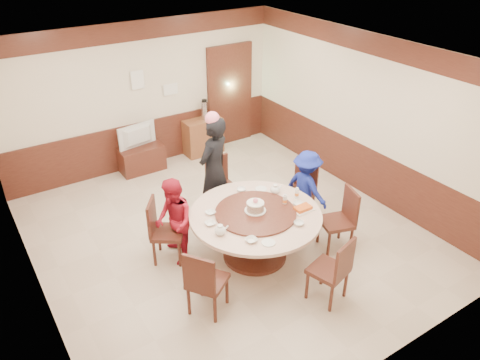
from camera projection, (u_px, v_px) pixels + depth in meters
room at (227, 174)px, 6.87m from camera, size 6.00×6.04×2.84m
banquet_table at (255, 226)px, 6.67m from camera, size 1.87×1.87×0.78m
chair_0 at (299, 201)px, 7.69m from camera, size 0.57×0.57×0.97m
chair_1 at (223, 196)px, 7.83m from camera, size 0.44×0.45×0.97m
chair_2 at (167, 241)px, 6.74m from camera, size 0.62×0.61×0.97m
chair_3 at (207, 291)px, 5.84m from camera, size 0.61×0.61×0.97m
chair_4 at (329, 280)px, 6.02m from camera, size 0.54×0.55×0.97m
chair_5 at (336, 230)px, 6.98m from camera, size 0.56×0.55×0.97m
person_standing at (214, 170)px, 7.39m from camera, size 0.77×0.66×1.78m
person_red at (174, 221)px, 6.57m from camera, size 0.60×0.71×1.30m
person_blue at (306, 187)px, 7.45m from camera, size 0.57×0.86×1.24m
birthday_cake at (255, 206)px, 6.54m from camera, size 0.30×0.30×0.20m
teapot_left at (220, 231)px, 6.11m from camera, size 0.17×0.15×0.13m
teapot_right at (275, 190)px, 7.01m from camera, size 0.17×0.15×0.13m
bowl_0 at (211, 213)px, 6.55m from camera, size 0.14×0.14×0.03m
bowl_1 at (299, 223)px, 6.31m from camera, size 0.14×0.14×0.04m
bowl_2 at (251, 240)px, 5.99m from camera, size 0.16×0.16×0.04m
bowl_3 at (298, 204)px, 6.74m from camera, size 0.14×0.14×0.05m
bowl_4 at (210, 223)px, 6.32m from camera, size 0.14×0.14×0.04m
bowl_5 at (241, 190)px, 7.09m from camera, size 0.14×0.14×0.04m
saucer_near at (268, 243)px, 5.97m from camera, size 0.18×0.18×0.01m
saucer_far at (261, 189)px, 7.14m from camera, size 0.18×0.18×0.01m
shrimp_platter at (303, 209)px, 6.62m from camera, size 0.30×0.20×0.06m
bottle_0 at (285, 200)px, 6.71m from camera, size 0.06×0.06×0.16m
bottle_1 at (297, 194)px, 6.88m from camera, size 0.06×0.06×0.16m
tv_stand at (142, 159)px, 9.14m from camera, size 0.85×0.45×0.50m
television at (139, 136)px, 8.91m from camera, size 0.79×0.24×0.45m
side_cabinet at (203, 136)px, 9.76m from camera, size 0.80×0.40×0.75m
thermos at (205, 110)px, 9.51m from camera, size 0.15×0.15×0.38m
notice_left at (138, 80)px, 8.63m from camera, size 0.25×0.00×0.35m
notice_right at (171, 89)px, 9.09m from camera, size 0.30×0.00×0.22m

